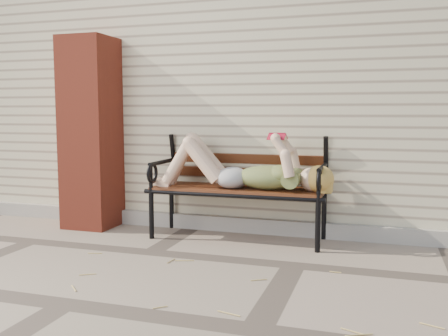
% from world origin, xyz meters
% --- Properties ---
extents(ground, '(80.00, 80.00, 0.00)m').
position_xyz_m(ground, '(0.00, 0.00, 0.00)').
color(ground, gray).
rests_on(ground, ground).
extents(house_wall, '(8.00, 4.00, 3.00)m').
position_xyz_m(house_wall, '(0.00, 3.00, 1.50)').
color(house_wall, beige).
rests_on(house_wall, ground).
extents(foundation_strip, '(8.00, 0.10, 0.15)m').
position_xyz_m(foundation_strip, '(0.00, 0.97, 0.07)').
color(foundation_strip, '#A9A299').
rests_on(foundation_strip, ground).
extents(brick_pillar, '(0.50, 0.50, 2.00)m').
position_xyz_m(brick_pillar, '(-2.30, 0.75, 1.00)').
color(brick_pillar, maroon).
rests_on(brick_pillar, ground).
extents(garden_bench, '(1.81, 0.72, 1.17)m').
position_xyz_m(garden_bench, '(-0.67, 0.80, 0.66)').
color(garden_bench, black).
rests_on(garden_bench, ground).
extents(reading_woman, '(1.71, 0.39, 0.54)m').
position_xyz_m(reading_woman, '(-0.65, 0.66, 0.70)').
color(reading_woman, '#093842').
rests_on(reading_woman, ground).
extents(straw_scatter, '(2.36, 1.69, 0.01)m').
position_xyz_m(straw_scatter, '(-0.50, -0.71, 0.01)').
color(straw_scatter, tan).
rests_on(straw_scatter, ground).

